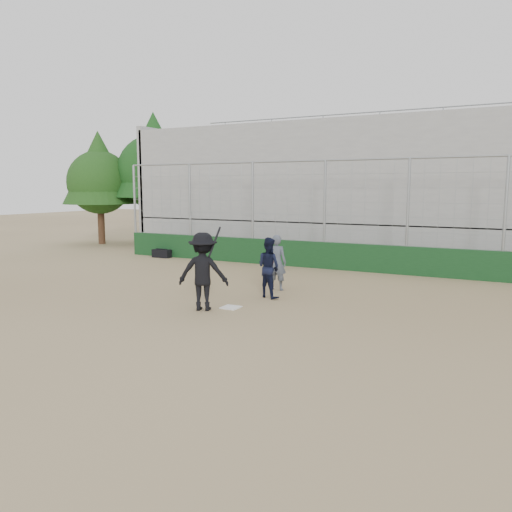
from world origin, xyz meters
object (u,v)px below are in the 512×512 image
at_px(batter_at_plate, 203,272).
at_px(catcher_crouched, 269,277).
at_px(equipment_bag, 162,253).
at_px(umpire, 276,265).

relative_size(batter_at_plate, catcher_crouched, 1.82).
distance_m(batter_at_plate, catcher_crouched, 2.20).
bearing_deg(equipment_bag, catcher_crouched, -33.94).
xyz_separation_m(catcher_crouched, umpire, (-0.24, 1.03, 0.18)).
xyz_separation_m(umpire, equipment_bag, (-7.36, 4.07, -0.56)).
bearing_deg(batter_at_plate, umpire, 78.91).
distance_m(batter_at_plate, umpire, 3.09).
bearing_deg(catcher_crouched, equipment_bag, 146.06).
height_order(batter_at_plate, equipment_bag, batter_at_plate).
bearing_deg(catcher_crouched, batter_at_plate, -112.57).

